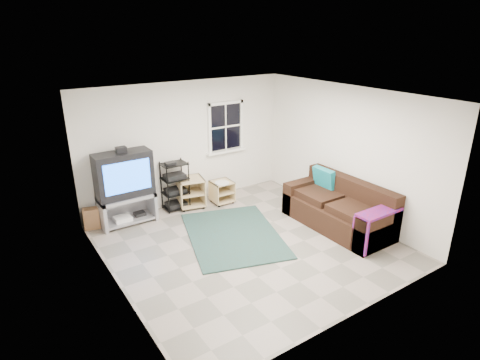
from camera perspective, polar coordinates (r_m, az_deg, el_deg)
room at (r=8.89m, az=-2.04°, el=7.12°), size 4.60×4.62×4.60m
tv_unit at (r=7.89m, az=-16.12°, el=-0.30°), size 1.05×0.52×1.54m
av_rack at (r=8.45m, az=-9.18°, el=-1.21°), size 0.52×0.38×1.04m
side_table_left at (r=8.59m, az=-7.09°, el=-1.55°), size 0.63×0.63×0.63m
side_table_right at (r=8.72m, az=-2.68°, el=-1.43°), size 0.45×0.47×0.51m
sofa at (r=7.88m, az=13.92°, el=-4.07°), size 0.95×2.15×0.98m
shag_rug at (r=7.46m, az=-0.94°, el=-7.77°), size 2.17×2.56×0.03m
paper_bag at (r=8.12m, az=-20.35°, el=-5.15°), size 0.32×0.25×0.41m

